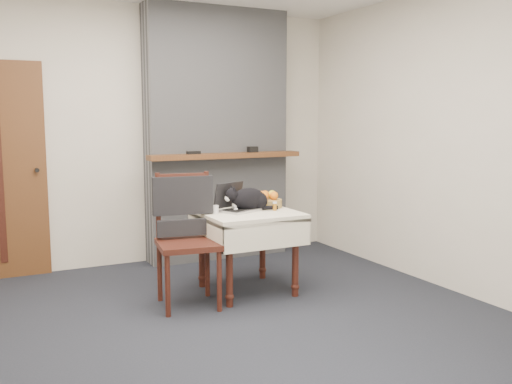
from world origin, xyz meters
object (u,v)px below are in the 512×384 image
at_px(side_table, 247,224).
at_px(laptop, 235,204).
at_px(pill_bottle, 275,206).
at_px(fruit_basket, 268,201).
at_px(cream_jar, 215,209).
at_px(chair, 185,221).
at_px(cat, 249,199).

relative_size(side_table, laptop, 1.94).
relative_size(pill_bottle, fruit_basket, 0.30).
height_order(side_table, pill_bottle, pill_bottle).
xyz_separation_m(cream_jar, pill_bottle, (0.51, -0.09, 0.01)).
bearing_deg(cream_jar, chair, -170.16).
bearing_deg(cream_jar, laptop, 11.91).
bearing_deg(pill_bottle, side_table, 161.22).
bearing_deg(laptop, cream_jar, 169.15).
bearing_deg(chair, laptop, 19.06).
relative_size(pill_bottle, chair, 0.07).
xyz_separation_m(side_table, chair, (-0.57, -0.03, 0.08)).
bearing_deg(fruit_basket, chair, -170.40).
distance_m(cream_jar, pill_bottle, 0.52).
relative_size(side_table, fruit_basket, 3.09).
xyz_separation_m(laptop, cream_jar, (-0.20, -0.04, -0.03)).
distance_m(fruit_basket, chair, 0.83).
xyz_separation_m(pill_bottle, fruit_basket, (0.03, 0.18, 0.02)).
height_order(side_table, laptop, laptop).
xyz_separation_m(fruit_basket, chair, (-0.82, -0.14, -0.09)).
height_order(cat, chair, chair).
height_order(fruit_basket, chair, chair).
relative_size(laptop, pill_bottle, 5.35).
distance_m(laptop, pill_bottle, 0.34).
relative_size(side_table, chair, 0.74).
bearing_deg(side_table, cream_jar, 176.44).
bearing_deg(fruit_basket, cat, -160.47).
distance_m(pill_bottle, chair, 0.79).
distance_m(cat, pill_bottle, 0.23).
distance_m(pill_bottle, fruit_basket, 0.19).
bearing_deg(pill_bottle, cream_jar, 169.54).
bearing_deg(cream_jar, pill_bottle, -10.46).
bearing_deg(fruit_basket, cream_jar, -170.52).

